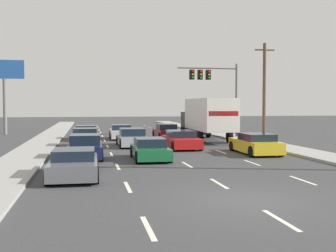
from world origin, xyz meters
TOP-DOWN VIEW (x-y plane):
  - ground_plane at (0.00, 25.00)m, footprint 140.00×140.00m
  - sidewalk_right at (8.16, 20.00)m, footprint 2.42×80.00m
  - sidewalk_left at (-8.16, 20.00)m, footprint 2.42×80.00m
  - lane_markings at (-0.00, 20.25)m, footprint 6.94×57.00m
  - car_orange at (-4.92, 23.92)m, footprint 1.97×4.40m
  - car_tan at (-4.95, 17.59)m, footprint 2.01×4.07m
  - car_navy at (-4.90, 11.29)m, footprint 1.99×4.47m
  - car_gray at (-5.34, 5.19)m, footprint 2.03×4.37m
  - car_white at (-1.93, 24.00)m, footprint 1.97×4.04m
  - car_silver at (-1.68, 17.41)m, footprint 2.02×4.28m
  - car_green at (-1.49, 10.02)m, footprint 1.93×4.05m
  - car_maroon at (1.95, 23.39)m, footprint 1.86×4.58m
  - car_red at (1.45, 15.38)m, footprint 1.98×4.58m
  - box_truck at (4.86, 20.72)m, footprint 2.74×9.04m
  - car_yellow at (5.15, 11.44)m, footprint 2.05×4.48m
  - traffic_signal_mast at (7.17, 27.43)m, footprint 6.14×0.69m
  - utility_pole_mid at (10.52, 22.22)m, footprint 1.80×0.28m
  - roadside_billboard at (-12.89, 31.88)m, footprint 3.83×0.36m
  - pedestrian_near_corner at (8.48, 23.35)m, footprint 0.38×0.38m

SIDE VIEW (x-z plane):
  - ground_plane at x=0.00m, z-range 0.00..0.00m
  - lane_markings at x=0.00m, z-range 0.00..0.01m
  - sidewalk_right at x=8.16m, z-range 0.00..0.14m
  - sidewalk_left at x=-8.16m, z-range 0.00..0.14m
  - car_gray at x=-5.34m, z-range -0.04..1.11m
  - car_green at x=-1.49m, z-range -0.04..1.12m
  - car_orange at x=-4.92m, z-range -0.05..1.15m
  - car_red at x=1.45m, z-range -0.04..1.17m
  - car_white at x=-1.93m, z-range -0.04..1.20m
  - car_yellow at x=5.15m, z-range -0.04..1.20m
  - car_silver at x=-1.68m, z-range -0.05..1.23m
  - car_maroon at x=1.95m, z-range -0.06..1.25m
  - car_tan at x=-4.95m, z-range -0.06..1.26m
  - car_navy at x=-4.90m, z-range -0.06..1.27m
  - pedestrian_near_corner at x=8.48m, z-range 0.14..1.86m
  - box_truck at x=4.86m, z-range 0.29..3.74m
  - utility_pole_mid at x=10.52m, z-range 0.14..8.50m
  - roadside_billboard at x=-12.89m, z-range 1.54..8.99m
  - traffic_signal_mast at x=7.17m, z-range 1.86..8.91m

